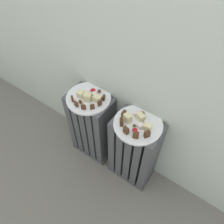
% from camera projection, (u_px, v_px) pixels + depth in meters
% --- Properties ---
extents(ground_plane, '(6.00, 6.00, 0.00)m').
position_uv_depth(ground_plane, '(89.00, 188.00, 1.51)').
color(ground_plane, slate).
extents(radiator_left, '(0.29, 0.18, 0.56)m').
position_uv_depth(radiator_left, '(92.00, 127.00, 1.50)').
color(radiator_left, '#47474C').
rests_on(radiator_left, ground_plane).
extents(radiator_right, '(0.29, 0.18, 0.56)m').
position_uv_depth(radiator_right, '(134.00, 152.00, 1.38)').
color(radiator_right, '#47474C').
rests_on(radiator_right, ground_plane).
extents(plate_left, '(0.27, 0.27, 0.01)m').
position_uv_depth(plate_left, '(89.00, 98.00, 1.28)').
color(plate_left, white).
rests_on(plate_left, radiator_left).
extents(plate_right, '(0.27, 0.27, 0.01)m').
position_uv_depth(plate_right, '(138.00, 124.00, 1.15)').
color(plate_right, white).
rests_on(plate_right, radiator_right).
extents(dark_cake_slice_left_0, '(0.03, 0.02, 0.03)m').
position_uv_depth(dark_cake_slice_left_0, '(72.00, 99.00, 1.24)').
color(dark_cake_slice_left_0, '#472B19').
rests_on(dark_cake_slice_left_0, plate_left).
extents(dark_cake_slice_left_1, '(0.03, 0.02, 0.03)m').
position_uv_depth(dark_cake_slice_left_1, '(76.00, 104.00, 1.22)').
color(dark_cake_slice_left_1, '#472B19').
rests_on(dark_cake_slice_left_1, plate_left).
extents(dark_cake_slice_left_2, '(0.03, 0.02, 0.03)m').
position_uv_depth(dark_cake_slice_left_2, '(83.00, 107.00, 1.20)').
color(dark_cake_slice_left_2, '#472B19').
rests_on(dark_cake_slice_left_2, plate_left).
extents(dark_cake_slice_left_3, '(0.02, 0.03, 0.03)m').
position_uv_depth(dark_cake_slice_left_3, '(92.00, 107.00, 1.20)').
color(dark_cake_slice_left_3, '#472B19').
rests_on(dark_cake_slice_left_3, plate_left).
extents(dark_cake_slice_left_4, '(0.02, 0.03, 0.03)m').
position_uv_depth(dark_cake_slice_left_4, '(100.00, 103.00, 1.22)').
color(dark_cake_slice_left_4, '#472B19').
rests_on(dark_cake_slice_left_4, plate_left).
extents(dark_cake_slice_left_5, '(0.02, 0.03, 0.03)m').
position_uv_depth(dark_cake_slice_left_5, '(104.00, 98.00, 1.25)').
color(dark_cake_slice_left_5, '#472B19').
rests_on(dark_cake_slice_left_5, plate_left).
extents(marble_cake_slice_left_0, '(0.05, 0.05, 0.05)m').
position_uv_depth(marble_cake_slice_left_0, '(88.00, 97.00, 1.24)').
color(marble_cake_slice_left_0, beige).
rests_on(marble_cake_slice_left_0, plate_left).
extents(marble_cake_slice_left_1, '(0.05, 0.04, 0.04)m').
position_uv_depth(marble_cake_slice_left_1, '(97.00, 98.00, 1.24)').
color(marble_cake_slice_left_1, beige).
rests_on(marble_cake_slice_left_1, plate_left).
extents(marble_cake_slice_left_2, '(0.05, 0.05, 0.04)m').
position_uv_depth(marble_cake_slice_left_2, '(81.00, 94.00, 1.26)').
color(marble_cake_slice_left_2, beige).
rests_on(marble_cake_slice_left_2, plate_left).
extents(turkish_delight_left_0, '(0.03, 0.03, 0.02)m').
position_uv_depth(turkish_delight_left_0, '(94.00, 94.00, 1.27)').
color(turkish_delight_left_0, white).
rests_on(turkish_delight_left_0, plate_left).
extents(turkish_delight_left_1, '(0.03, 0.03, 0.02)m').
position_uv_depth(turkish_delight_left_1, '(88.00, 92.00, 1.28)').
color(turkish_delight_left_1, white).
rests_on(turkish_delight_left_1, plate_left).
extents(medjool_date_left_0, '(0.03, 0.03, 0.02)m').
position_uv_depth(medjool_date_left_0, '(80.00, 102.00, 1.24)').
color(medjool_date_left_0, '#4C2814').
rests_on(medjool_date_left_0, plate_left).
extents(medjool_date_left_1, '(0.02, 0.03, 0.02)m').
position_uv_depth(medjool_date_left_1, '(99.00, 91.00, 1.29)').
color(medjool_date_left_1, '#4C2814').
rests_on(medjool_date_left_1, plate_left).
extents(jam_bowl_left, '(0.04, 0.04, 0.02)m').
position_uv_depth(jam_bowl_left, '(93.00, 91.00, 1.29)').
color(jam_bowl_left, white).
rests_on(jam_bowl_left, plate_left).
extents(dark_cake_slice_right_0, '(0.02, 0.03, 0.04)m').
position_uv_depth(dark_cake_slice_right_0, '(124.00, 114.00, 1.16)').
color(dark_cake_slice_right_0, '#472B19').
rests_on(dark_cake_slice_right_0, plate_right).
extents(dark_cake_slice_right_1, '(0.03, 0.03, 0.04)m').
position_uv_depth(dark_cake_slice_right_1, '(121.00, 122.00, 1.13)').
color(dark_cake_slice_right_1, '#472B19').
rests_on(dark_cake_slice_right_1, plate_right).
extents(dark_cake_slice_right_2, '(0.03, 0.02, 0.04)m').
position_uv_depth(dark_cake_slice_right_2, '(126.00, 130.00, 1.10)').
color(dark_cake_slice_right_2, '#472B19').
rests_on(dark_cake_slice_right_2, plate_right).
extents(dark_cake_slice_right_3, '(0.03, 0.03, 0.04)m').
position_uv_depth(dark_cake_slice_right_3, '(136.00, 135.00, 1.08)').
color(dark_cake_slice_right_3, '#472B19').
rests_on(dark_cake_slice_right_3, plate_right).
extents(dark_cake_slice_right_4, '(0.03, 0.03, 0.04)m').
position_uv_depth(dark_cake_slice_right_4, '(147.00, 134.00, 1.08)').
color(dark_cake_slice_right_4, '#472B19').
rests_on(dark_cake_slice_right_4, plate_right).
extents(marble_cake_slice_right_0, '(0.05, 0.04, 0.05)m').
position_uv_depth(marble_cake_slice_right_0, '(127.00, 118.00, 1.14)').
color(marble_cake_slice_right_0, beige).
rests_on(marble_cake_slice_right_0, plate_right).
extents(marble_cake_slice_right_1, '(0.04, 0.04, 0.04)m').
position_uv_depth(marble_cake_slice_right_1, '(147.00, 127.00, 1.11)').
color(marble_cake_slice_right_1, beige).
rests_on(marble_cake_slice_right_1, plate_right).
extents(marble_cake_slice_right_2, '(0.05, 0.05, 0.04)m').
position_uv_depth(marble_cake_slice_right_2, '(140.00, 117.00, 1.15)').
color(marble_cake_slice_right_2, beige).
rests_on(marble_cake_slice_right_2, plate_right).
extents(turkish_delight_right_0, '(0.03, 0.03, 0.02)m').
position_uv_depth(turkish_delight_right_0, '(146.00, 123.00, 1.14)').
color(turkish_delight_right_0, white).
rests_on(turkish_delight_right_0, plate_right).
extents(turkish_delight_right_1, '(0.03, 0.03, 0.02)m').
position_uv_depth(turkish_delight_right_1, '(135.00, 114.00, 1.18)').
color(turkish_delight_right_1, white).
rests_on(turkish_delight_right_1, plate_right).
extents(turkish_delight_right_2, '(0.03, 0.03, 0.03)m').
position_uv_depth(turkish_delight_right_2, '(140.00, 126.00, 1.12)').
color(turkish_delight_right_2, white).
rests_on(turkish_delight_right_2, plate_right).
extents(medjool_date_right_0, '(0.03, 0.03, 0.02)m').
position_uv_depth(medjool_date_right_0, '(143.00, 113.00, 1.19)').
color(medjool_date_right_0, '#4C2814').
rests_on(medjool_date_right_0, plate_right).
extents(medjool_date_right_1, '(0.03, 0.03, 0.02)m').
position_uv_depth(medjool_date_right_1, '(134.00, 126.00, 1.13)').
color(medjool_date_right_1, '#4C2814').
rests_on(medjool_date_right_1, plate_right).
extents(jam_bowl_right, '(0.04, 0.04, 0.02)m').
position_uv_depth(jam_bowl_right, '(135.00, 131.00, 1.11)').
color(jam_bowl_right, white).
rests_on(jam_bowl_right, plate_right).
extents(fork, '(0.05, 0.09, 0.00)m').
position_uv_depth(fork, '(90.00, 100.00, 1.26)').
color(fork, silver).
rests_on(fork, plate_left).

